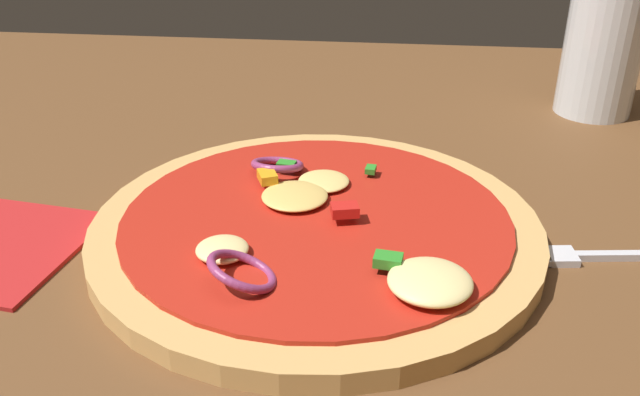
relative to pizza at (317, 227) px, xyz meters
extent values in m
cube|color=brown|center=(0.00, -0.03, -0.02)|extent=(1.35, 1.08, 0.03)
cylinder|color=tan|center=(0.00, 0.00, 0.00)|extent=(0.30, 0.30, 0.01)
cylinder|color=red|center=(0.00, 0.00, 0.01)|extent=(0.26, 0.26, 0.00)
ellipsoid|color=#F4DB8E|center=(0.07, -0.08, 0.01)|extent=(0.05, 0.05, 0.01)
ellipsoid|color=#EFCC72|center=(0.00, 0.05, 0.01)|extent=(0.04, 0.04, 0.01)
ellipsoid|color=#F4DB8E|center=(-0.05, -0.05, 0.01)|extent=(0.03, 0.03, 0.01)
ellipsoid|color=#E5BC60|center=(-0.02, 0.02, 0.01)|extent=(0.05, 0.05, 0.01)
torus|color=#93386B|center=(-0.04, 0.06, 0.02)|extent=(0.04, 0.04, 0.01)
torus|color=#93386B|center=(-0.03, -0.08, 0.01)|extent=(0.05, 0.06, 0.02)
cube|color=#2D8C28|center=(0.03, 0.07, 0.01)|extent=(0.01, 0.01, 0.00)
cube|color=#2D8C28|center=(-0.03, 0.06, 0.01)|extent=(0.01, 0.01, 0.01)
cube|color=#2D8C28|center=(0.05, -0.06, 0.02)|extent=(0.02, 0.01, 0.01)
cube|color=orange|center=(-0.04, 0.04, 0.02)|extent=(0.02, 0.02, 0.01)
cube|color=red|center=(0.02, -0.01, 0.02)|extent=(0.02, 0.02, 0.01)
cube|color=silver|center=(0.16, -0.01, -0.01)|extent=(0.02, 0.02, 0.00)
cube|color=silver|center=(0.13, 0.00, -0.01)|extent=(0.04, 0.01, 0.00)
cube|color=silver|center=(0.13, -0.01, -0.01)|extent=(0.04, 0.01, 0.00)
cube|color=silver|center=(0.13, -0.01, -0.01)|extent=(0.04, 0.01, 0.00)
cube|color=silver|center=(0.13, -0.02, -0.01)|extent=(0.04, 0.01, 0.00)
cylinder|color=silver|center=(0.24, 0.27, 0.06)|extent=(0.07, 0.07, 0.14)
cylinder|color=#9E510F|center=(0.24, 0.27, 0.05)|extent=(0.06, 0.06, 0.11)
camera|label=1|loc=(0.05, -0.39, 0.23)|focal=37.90mm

